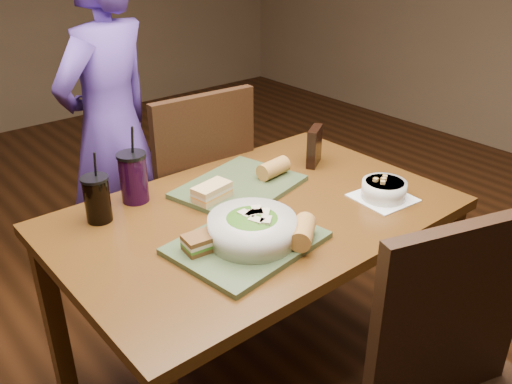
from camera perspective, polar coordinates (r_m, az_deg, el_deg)
ground at (r=2.25m, az=0.00°, el=-18.97°), size 6.00×6.00×0.00m
dining_table at (r=1.84m, az=0.00°, el=-4.47°), size 1.30×0.85×0.75m
chair_far at (r=2.33m, az=-6.68°, el=-0.05°), size 0.47×0.47×1.02m
diner at (r=2.54m, az=-15.03°, el=6.53°), size 0.66×0.55×1.55m
tray_near at (r=1.61m, az=-0.96°, el=-5.38°), size 0.46×0.37×0.02m
tray_far at (r=1.94m, az=-1.78°, el=0.56°), size 0.48×0.41×0.02m
salad_bowl at (r=1.58m, az=-0.41°, el=-3.75°), size 0.26×0.26×0.09m
soup_bowl at (r=1.91m, az=13.32°, el=0.27°), size 0.20×0.20×0.07m
sandwich_near at (r=1.56m, az=-5.76°, el=-5.28°), size 0.11×0.08×0.05m
sandwich_far at (r=1.83m, az=-4.66°, el=0.01°), size 0.14×0.09×0.05m
baguette_near at (r=1.59m, az=4.95°, el=-4.20°), size 0.14×0.13×0.06m
baguette_far at (r=1.99m, az=1.84°, el=2.51°), size 0.13×0.08×0.06m
cup_cola at (r=1.78m, az=-16.37°, el=-0.68°), size 0.09×0.09×0.24m
cup_berry at (r=1.87m, az=-12.77°, el=1.54°), size 0.10×0.10×0.27m
chip_bag at (r=2.12m, az=6.16°, el=4.81°), size 0.12×0.09×0.15m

